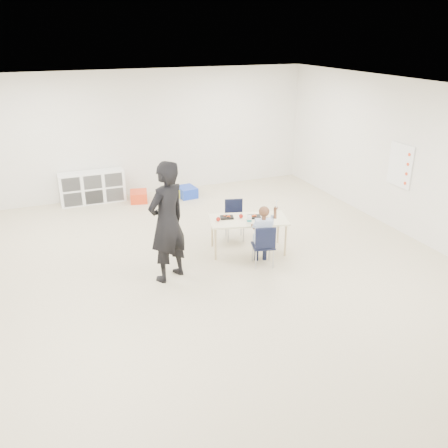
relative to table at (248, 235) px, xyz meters
name	(u,v)px	position (x,y,z in m)	size (l,w,h in m)	color
room	(211,193)	(-0.94, -0.69, 1.10)	(9.00, 9.02, 2.80)	beige
table	(248,235)	(0.00, 0.00, 0.00)	(1.43, 0.97, 0.60)	#FEF3CB
chair_near	(263,245)	(0.01, -0.57, 0.06)	(0.35, 0.33, 0.72)	black
chair_far	(235,220)	(-0.01, 0.57, 0.06)	(0.35, 0.33, 0.72)	black
child	(264,233)	(0.01, -0.57, 0.26)	(0.48, 0.48, 1.14)	#B5CFF6
lunch_tray_near	(254,217)	(0.12, 0.02, 0.31)	(0.22, 0.16, 0.03)	black
lunch_tray_far	(227,217)	(-0.33, 0.17, 0.31)	(0.22, 0.16, 0.03)	black
milk_carton	(249,219)	(-0.04, -0.11, 0.35)	(0.07, 0.07, 0.10)	white
bread_roll	(267,219)	(0.26, -0.18, 0.33)	(0.09, 0.09, 0.07)	tan
apple_near	(241,216)	(-0.10, 0.09, 0.33)	(0.07, 0.07, 0.07)	#A1160E
apple_far	(218,219)	(-0.51, 0.10, 0.33)	(0.07, 0.07, 0.07)	#A1160E
cubby_shelf	(92,187)	(-2.14, 3.59, 0.05)	(1.40, 0.40, 0.70)	white
rules_poster	(400,165)	(3.04, -0.09, 0.95)	(0.02, 0.60, 0.80)	white
adult	(167,222)	(-1.53, -0.41, 0.63)	(0.68, 0.45, 1.87)	black
bin_red	(139,196)	(-1.19, 3.26, -0.19)	(0.37, 0.47, 0.23)	red
bin_yellow	(181,191)	(-0.20, 3.29, -0.20)	(0.32, 0.41, 0.20)	yellow
bin_blue	(187,192)	(-0.09, 3.15, -0.19)	(0.37, 0.48, 0.24)	#1838B5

